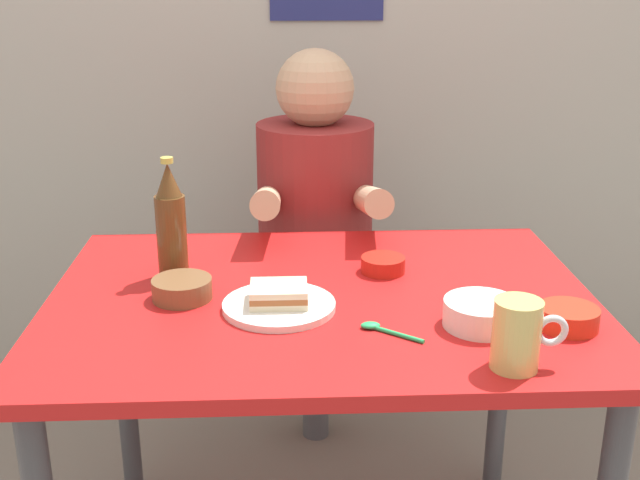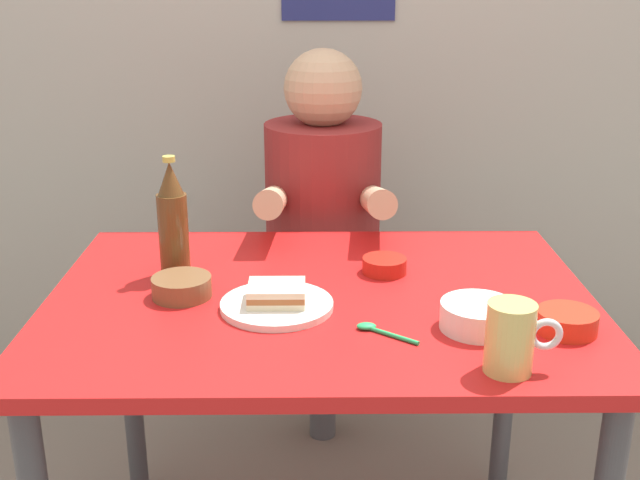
{
  "view_description": "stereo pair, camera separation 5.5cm",
  "coord_description": "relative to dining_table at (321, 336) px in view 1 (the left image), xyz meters",
  "views": [
    {
      "loc": [
        -0.07,
        -1.45,
        1.36
      ],
      "look_at": [
        0.0,
        0.05,
        0.84
      ],
      "focal_mm": 43.68,
      "sensor_mm": 36.0,
      "label": 1
    },
    {
      "loc": [
        -0.01,
        -1.45,
        1.36
      ],
      "look_at": [
        0.0,
        0.05,
        0.84
      ],
      "focal_mm": 43.68,
      "sensor_mm": 36.0,
      "label": 2
    }
  ],
  "objects": [
    {
      "name": "dining_table",
      "position": [
        0.0,
        0.0,
        0.0
      ],
      "size": [
        1.1,
        0.8,
        0.74
      ],
      "color": "red",
      "rests_on": "ground"
    },
    {
      "name": "stool",
      "position": [
        0.01,
        0.63,
        -0.3
      ],
      "size": [
        0.34,
        0.34,
        0.45
      ],
      "color": "#4C4C51",
      "rests_on": "ground"
    },
    {
      "name": "person_seated",
      "position": [
        0.01,
        0.62,
        0.12
      ],
      "size": [
        0.33,
        0.56,
        0.72
      ],
      "color": "maroon",
      "rests_on": "stool"
    },
    {
      "name": "plate_orange",
      "position": [
        -0.09,
        -0.07,
        0.1
      ],
      "size": [
        0.22,
        0.22,
        0.01
      ],
      "primitive_type": "cylinder",
      "color": "silver",
      "rests_on": "dining_table"
    },
    {
      "name": "sandwich",
      "position": [
        -0.09,
        -0.07,
        0.13
      ],
      "size": [
        0.11,
        0.09,
        0.04
      ],
      "color": "beige",
      "rests_on": "plate_orange"
    },
    {
      "name": "beer_mug",
      "position": [
        0.31,
        -0.32,
        0.15
      ],
      "size": [
        0.13,
        0.08,
        0.12
      ],
      "color": "#D1BC66",
      "rests_on": "dining_table"
    },
    {
      "name": "beer_bottle",
      "position": [
        -0.31,
        0.11,
        0.21
      ],
      "size": [
        0.06,
        0.06,
        0.26
      ],
      "color": "#593819",
      "rests_on": "dining_table"
    },
    {
      "name": "sambal_bowl_red",
      "position": [
        0.14,
        0.12,
        0.11
      ],
      "size": [
        0.1,
        0.1,
        0.03
      ],
      "color": "#B21E14",
      "rests_on": "dining_table"
    },
    {
      "name": "condiment_bowl_brown",
      "position": [
        -0.28,
        -0.01,
        0.12
      ],
      "size": [
        0.12,
        0.12,
        0.04
      ],
      "color": "brown",
      "rests_on": "dining_table"
    },
    {
      "name": "sauce_bowl_chili",
      "position": [
        0.45,
        -0.17,
        0.12
      ],
      "size": [
        0.11,
        0.11,
        0.04
      ],
      "color": "red",
      "rests_on": "dining_table"
    },
    {
      "name": "rice_bowl_white",
      "position": [
        0.29,
        -0.16,
        0.12
      ],
      "size": [
        0.14,
        0.14,
        0.05
      ],
      "color": "silver",
      "rests_on": "dining_table"
    },
    {
      "name": "spoon",
      "position": [
        0.1,
        -0.17,
        0.1
      ],
      "size": [
        0.11,
        0.08,
        0.01
      ],
      "color": "#26A559",
      "rests_on": "dining_table"
    }
  ]
}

